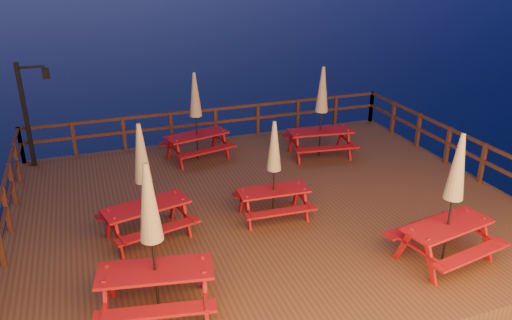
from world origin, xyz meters
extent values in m
plane|color=#051332|center=(0.00, 0.00, 0.00)|extent=(500.00, 500.00, 0.00)
cube|color=#4D3218|center=(0.00, 0.00, 0.20)|extent=(12.00, 10.00, 0.40)
cylinder|color=#331A10|center=(-5.60, 4.60, -0.30)|extent=(0.24, 0.24, 1.40)
cylinder|color=#331A10|center=(0.00, 4.60, -0.30)|extent=(0.24, 0.24, 1.40)
cylinder|color=#331A10|center=(5.60, 4.60, -0.30)|extent=(0.24, 0.24, 1.40)
cube|color=#331A10|center=(0.00, 4.85, 1.45)|extent=(11.70, 0.06, 0.09)
cube|color=#331A10|center=(0.00, 4.85, 1.01)|extent=(11.70, 0.06, 0.09)
cube|color=#331A10|center=(-4.68, 4.85, 0.95)|extent=(0.10, 0.10, 1.10)
cube|color=#331A10|center=(0.00, 4.85, 0.95)|extent=(0.10, 0.10, 1.10)
cube|color=#331A10|center=(4.68, 4.85, 0.95)|extent=(0.10, 0.10, 1.10)
cube|color=#331A10|center=(-5.85, 0.00, 1.01)|extent=(0.06, 9.70, 0.09)
cube|color=#331A10|center=(-5.85, 0.00, 0.95)|extent=(0.10, 0.10, 1.10)
cube|color=#331A10|center=(-5.85, 3.88, 0.95)|extent=(0.10, 0.10, 1.10)
cube|color=#331A10|center=(5.85, 0.00, 1.45)|extent=(0.06, 9.70, 0.09)
cube|color=#331A10|center=(5.85, 0.00, 1.01)|extent=(0.06, 9.70, 0.09)
cube|color=#331A10|center=(5.85, 0.00, 0.95)|extent=(0.10, 0.10, 1.10)
cube|color=#331A10|center=(5.85, 3.88, 0.95)|extent=(0.10, 0.10, 1.10)
cube|color=black|center=(-5.55, 4.55, 1.90)|extent=(0.12, 0.12, 3.00)
cube|color=black|center=(-5.20, 4.55, 3.25)|extent=(0.70, 0.06, 0.06)
cube|color=black|center=(-4.85, 4.55, 3.05)|extent=(0.18, 0.18, 0.28)
sphere|color=#FDAE65|center=(-4.85, 4.55, 3.05)|extent=(0.14, 0.14, 0.14)
cube|color=maroon|center=(2.59, 2.44, 1.19)|extent=(1.98, 0.97, 0.05)
cube|color=maroon|center=(2.67, 3.07, 0.88)|extent=(1.93, 0.53, 0.05)
cube|color=maroon|center=(2.51, 1.81, 0.88)|extent=(1.93, 0.53, 0.05)
cube|color=maroon|center=(1.84, 2.88, 0.80)|extent=(0.08, 0.11, 0.79)
cube|color=maroon|center=(1.76, 2.19, 0.80)|extent=(0.08, 0.11, 0.79)
cube|color=maroon|center=(3.42, 2.69, 0.80)|extent=(0.08, 0.11, 0.79)
cube|color=maroon|center=(3.34, 1.99, 0.80)|extent=(0.08, 0.11, 0.79)
cylinder|color=black|center=(2.59, 2.44, 1.72)|extent=(0.05, 0.05, 2.65)
cone|color=tan|center=(2.59, 2.44, 2.47)|extent=(0.38, 0.38, 1.32)
sphere|color=black|center=(2.59, 2.44, 3.08)|extent=(0.07, 0.07, 0.07)
cube|color=maroon|center=(-3.19, -3.04, 1.21)|extent=(2.04, 1.09, 0.05)
cube|color=maroon|center=(-3.07, -2.40, 0.88)|extent=(1.96, 0.65, 0.05)
cube|color=maroon|center=(-3.31, -3.67, 0.88)|extent=(1.96, 0.65, 0.05)
cube|color=maroon|center=(-3.92, -2.54, 0.80)|extent=(0.08, 0.12, 0.81)
cube|color=maroon|center=(-4.05, -3.24, 0.80)|extent=(0.08, 0.12, 0.81)
cube|color=maroon|center=(-2.33, -2.83, 0.80)|extent=(0.08, 0.12, 0.81)
cube|color=maroon|center=(-2.46, -3.53, 0.80)|extent=(0.08, 0.12, 0.81)
cylinder|color=black|center=(-3.19, -3.04, 1.74)|extent=(0.05, 0.05, 2.69)
cone|color=tan|center=(-3.19, -3.04, 2.50)|extent=(0.39, 0.39, 1.34)
sphere|color=black|center=(-3.19, -3.04, 3.12)|extent=(0.08, 0.08, 0.08)
cube|color=maroon|center=(-0.95, 3.43, 1.16)|extent=(1.95, 1.14, 0.05)
cube|color=maroon|center=(-1.10, 4.02, 0.86)|extent=(1.84, 0.73, 0.05)
cube|color=maroon|center=(-0.80, 2.84, 0.86)|extent=(1.84, 0.73, 0.05)
cube|color=maroon|center=(-1.77, 3.56, 0.78)|extent=(0.08, 0.11, 0.76)
cube|color=maroon|center=(-1.60, 2.91, 0.78)|extent=(0.08, 0.11, 0.76)
cube|color=maroon|center=(-0.29, 3.94, 0.78)|extent=(0.08, 0.11, 0.76)
cube|color=maroon|center=(-0.12, 3.29, 0.78)|extent=(0.08, 0.11, 0.76)
cylinder|color=black|center=(-0.95, 3.43, 1.67)|extent=(0.04, 0.04, 2.54)
cone|color=tan|center=(-0.95, 3.43, 2.38)|extent=(0.37, 0.37, 1.27)
sphere|color=black|center=(-0.95, 3.43, 2.97)|extent=(0.07, 0.07, 0.07)
cube|color=maroon|center=(2.47, -3.41, 1.19)|extent=(1.99, 1.06, 0.05)
cube|color=maroon|center=(2.36, -2.79, 0.87)|extent=(1.91, 0.62, 0.05)
cube|color=maroon|center=(2.58, -4.03, 0.87)|extent=(1.91, 0.62, 0.05)
cube|color=maroon|center=(1.64, -3.21, 0.79)|extent=(0.08, 0.11, 0.79)
cube|color=maroon|center=(1.76, -3.89, 0.79)|extent=(0.08, 0.11, 0.79)
cube|color=maroon|center=(3.18, -2.93, 0.79)|extent=(0.08, 0.11, 0.79)
cube|color=maroon|center=(3.31, -3.61, 0.79)|extent=(0.08, 0.11, 0.79)
cylinder|color=black|center=(2.47, -3.41, 1.71)|extent=(0.05, 0.05, 2.62)
cone|color=tan|center=(2.47, -3.41, 2.44)|extent=(0.38, 0.38, 1.31)
sphere|color=black|center=(2.47, -3.41, 3.05)|extent=(0.07, 0.07, 0.07)
cube|color=maroon|center=(-0.11, -0.63, 1.09)|extent=(1.67, 0.72, 0.05)
cube|color=maroon|center=(-0.09, -0.08, 0.81)|extent=(1.65, 0.33, 0.05)
cube|color=maroon|center=(-0.14, -1.17, 0.81)|extent=(1.65, 0.33, 0.05)
cube|color=maroon|center=(-0.78, -0.29, 0.74)|extent=(0.06, 0.09, 0.69)
cube|color=maroon|center=(-0.81, -0.90, 0.74)|extent=(0.06, 0.09, 0.69)
cube|color=maroon|center=(0.59, -0.36, 0.74)|extent=(0.06, 0.09, 0.69)
cube|color=maroon|center=(0.56, -0.96, 0.74)|extent=(0.06, 0.09, 0.69)
cylinder|color=black|center=(-0.11, -0.63, 1.54)|extent=(0.04, 0.04, 2.28)
cone|color=tan|center=(-0.11, -0.63, 2.18)|extent=(0.33, 0.33, 1.14)
sphere|color=black|center=(-0.11, -0.63, 2.71)|extent=(0.06, 0.06, 0.06)
cube|color=maroon|center=(-3.00, -0.55, 1.16)|extent=(1.93, 1.13, 0.05)
cube|color=maroon|center=(-3.14, 0.03, 0.85)|extent=(1.83, 0.72, 0.05)
cube|color=maroon|center=(-2.85, -1.14, 0.85)|extent=(1.83, 0.72, 0.05)
cube|color=maroon|center=(-3.81, -0.42, 0.78)|extent=(0.08, 0.11, 0.76)
cube|color=maroon|center=(-3.65, -1.06, 0.78)|extent=(0.08, 0.11, 0.76)
cube|color=maroon|center=(-2.34, -0.05, 0.78)|extent=(0.08, 0.11, 0.76)
cube|color=maroon|center=(-2.18, -0.69, 0.78)|extent=(0.08, 0.11, 0.76)
cylinder|color=black|center=(-3.00, -0.55, 1.66)|extent=(0.04, 0.04, 2.52)
cone|color=tan|center=(-3.00, -0.55, 2.37)|extent=(0.36, 0.36, 1.26)
sphere|color=black|center=(-3.00, -0.55, 2.95)|extent=(0.07, 0.07, 0.07)
camera|label=1|loc=(-3.93, -10.18, 6.15)|focal=35.00mm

